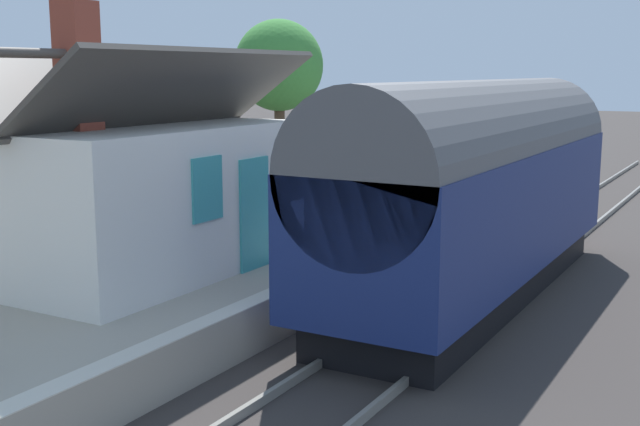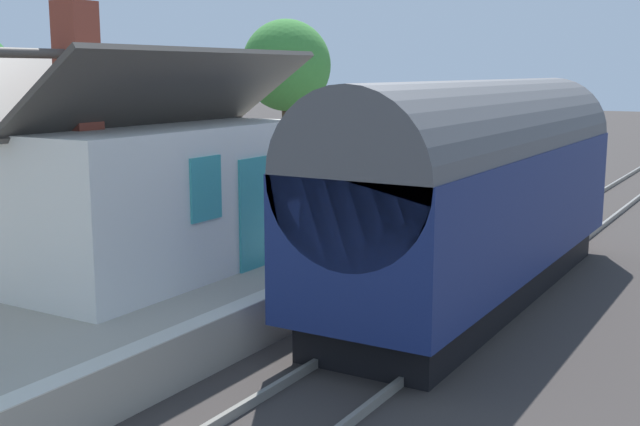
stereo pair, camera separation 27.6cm
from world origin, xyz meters
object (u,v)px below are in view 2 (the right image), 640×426
Objects in this scene: station_building at (139,191)px; planter_under_sign at (365,174)px; bench_near_building at (432,178)px; planter_corner_building at (492,164)px; station_sign_board at (442,165)px; planter_by_door at (387,214)px; planter_edge_far at (417,169)px; planter_bench_left at (479,173)px; train at (478,188)px; bench_platform_end at (371,198)px; tree_distant at (287,66)px; planter_edge_near at (272,198)px.

station_building reaches higher than planter_under_sign.
bench_near_building is 1.39× the size of planter_corner_building.
bench_near_building is 0.89× the size of station_sign_board.
station_building reaches higher than planter_by_door.
planter_edge_far is 6.58m from station_sign_board.
planter_under_sign reaches higher than planter_bench_left.
train is 13.46× the size of planter_under_sign.
tree_distant is (7.62, 7.51, 3.37)m from bench_platform_end.
bench_platform_end is 1.31× the size of planter_edge_far.
planter_corner_building reaches higher than planter_bench_left.
planter_corner_building reaches higher than planter_under_sign.
planter_under_sign is at bearing 144.39° from planter_corner_building.
station_sign_board is at bearing -124.16° from planter_under_sign.
planter_by_door reaches higher than planter_bench_left.
station_sign_board reaches higher than planter_by_door.
bench_platform_end reaches higher than planter_bench_left.
planter_corner_building reaches higher than planter_edge_near.
train is 9.99m from planter_under_sign.
planter_corner_building is at bearing -5.39° from station_building.
station_building is 8.42× the size of planter_bench_left.
station_sign_board is (5.10, 2.81, -0.22)m from train.
bench_platform_end is at bearing 179.24° from planter_bench_left.
planter_under_sign is (11.68, 1.38, -1.06)m from station_building.
bench_near_building is at bearing 13.14° from planter_by_door.
planter_by_door is at bearing 60.40° from train.
bench_near_building is 3.78m from planter_edge_far.
station_sign_board is 0.24× the size of tree_distant.
station_building is at bearing -169.53° from planter_edge_near.
planter_edge_far is (3.24, 1.93, -0.21)m from bench_near_building.
planter_corner_building is 6.54m from station_sign_board.
tree_distant reaches higher than planter_bench_left.
station_building reaches higher than bench_near_building.
bench_platform_end is 1.74× the size of planter_by_door.
tree_distant is (14.75, 6.34, 2.36)m from station_building.
train is 5.02m from bench_platform_end.
bench_platform_end is (3.01, 3.90, -0.94)m from train.
planter_by_door is 0.13× the size of tree_distant.
tree_distant reaches higher than station_sign_board.
tree_distant is at bearing 58.25° from planter_under_sign.
station_building reaches higher than planter_edge_near.
station_sign_board reaches higher than planter_edge_near.
bench_near_building is at bearing 28.35° from station_sign_board.
bench_near_building and bench_platform_end have the same top height.
planter_bench_left is (10.86, 3.80, -1.15)m from train.
bench_platform_end is (7.13, -1.17, -1.01)m from station_building.
planter_corner_building is 0.16× the size of tree_distant.
bench_platform_end reaches higher than planter_under_sign.
planter_corner_building is at bearing 4.95° from planter_by_door.
planter_edge_near is at bearing 179.14° from planter_edge_far.
bench_near_building reaches higher than planter_edge_near.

